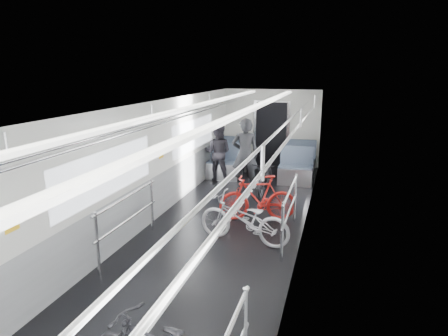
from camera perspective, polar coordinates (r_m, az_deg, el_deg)
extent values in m
cube|color=black|center=(6.51, -4.04, -13.61)|extent=(3.00, 14.00, 0.01)
cube|color=white|center=(5.80, -4.45, 7.88)|extent=(3.00, 14.00, 0.02)
cube|color=silver|center=(6.70, -16.37, -2.30)|extent=(0.02, 14.00, 2.40)
cube|color=silver|center=(5.72, 10.05, -4.71)|extent=(0.02, 14.00, 2.40)
cube|color=silver|center=(12.70, 6.81, 5.71)|extent=(3.00, 0.02, 2.40)
cube|color=white|center=(6.51, -4.04, -13.58)|extent=(0.08, 13.80, 0.01)
cube|color=gray|center=(6.93, -15.73, -8.28)|extent=(0.01, 13.90, 0.90)
cube|color=gray|center=(6.01, 9.45, -11.49)|extent=(0.01, 13.90, 0.90)
cube|color=white|center=(6.63, -16.27, -0.66)|extent=(0.01, 10.80, 0.75)
cube|color=white|center=(5.66, 9.83, -2.77)|extent=(0.01, 10.80, 0.75)
cube|color=white|center=(6.02, -9.39, 7.38)|extent=(0.14, 13.40, 0.05)
cube|color=white|center=(5.64, 0.84, 7.13)|extent=(0.14, 13.40, 0.05)
cube|color=black|center=(12.67, 6.73, 4.77)|extent=(0.95, 0.10, 2.00)
imported|color=silver|center=(7.08, 2.84, -7.33)|extent=(1.75, 0.83, 0.88)
imported|color=red|center=(8.13, 4.85, -4.28)|extent=(1.63, 0.90, 0.94)
imported|color=black|center=(9.96, 5.96, -1.27)|extent=(0.57, 1.54, 0.81)
imported|color=black|center=(10.04, 3.03, 1.94)|extent=(0.75, 0.58, 1.84)
imported|color=#28252C|center=(10.96, -0.88, 2.24)|extent=(0.78, 0.63, 1.55)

